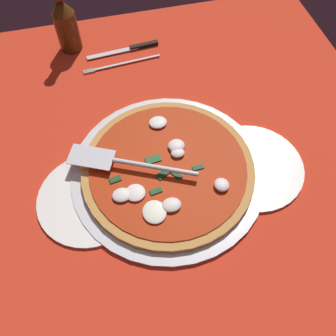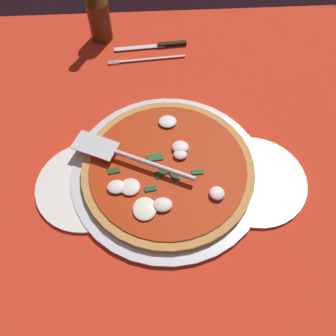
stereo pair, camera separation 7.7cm
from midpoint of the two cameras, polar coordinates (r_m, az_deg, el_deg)
name	(u,v)px [view 2 (the right image)]	position (r cm, az deg, el deg)	size (l,w,h in cm)	color
ground_plane	(161,170)	(80.02, 1.57, -0.57)	(112.74, 112.74, 0.80)	red
checker_pattern	(161,169)	(79.63, 1.57, -0.40)	(112.74, 112.74, 0.10)	silver
pizza_pan	(168,172)	(78.52, 2.80, -0.85)	(41.99, 41.99, 1.25)	silver
dinner_plate_left	(88,185)	(78.02, -9.83, -2.95)	(21.86, 21.86, 1.00)	white
dinner_plate_right	(254,180)	(80.63, 16.07, -2.12)	(22.36, 22.36, 1.00)	white
pizza	(168,169)	(77.18, 2.79, -0.36)	(37.03, 37.03, 2.99)	#C78A43
pizza_server	(127,156)	(76.06, -3.61, 1.68)	(26.28, 14.55, 1.00)	silver
place_setting_far	(152,53)	(104.05, -0.30, 17.53)	(21.67, 12.42, 1.40)	white
beer_bottle	(98,12)	(105.54, -8.75, 22.96)	(5.97, 5.97, 21.66)	#502E10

